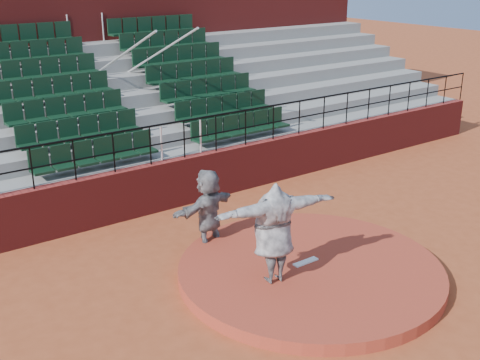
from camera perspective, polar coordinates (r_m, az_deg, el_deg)
name	(u,v)px	position (r m, az deg, el deg)	size (l,w,h in m)	color
ground	(310,276)	(12.81, 6.65, -9.02)	(90.00, 90.00, 0.00)	#9C4523
pitchers_mound	(310,271)	(12.75, 6.67, -8.53)	(5.50, 5.50, 0.25)	#A03723
pitching_rubber	(306,262)	(12.78, 6.24, -7.73)	(0.60, 0.15, 0.03)	white
boundary_wall	(186,180)	(16.22, -5.18, -0.04)	(24.00, 0.30, 1.30)	maroon
wall_railing	(184,131)	(15.80, -5.34, 4.67)	(24.04, 0.05, 1.03)	black
seating_deck	(124,124)	(19.08, -10.92, 5.25)	(24.00, 5.97, 4.63)	gray
press_box_facade	(70,42)	(22.29, -15.78, 12.50)	(24.00, 3.00, 7.10)	maroon
pitcher	(274,233)	(11.63, 3.23, -5.00)	(2.52, 0.69, 2.05)	black
fielder	(208,210)	(13.49, -3.03, -2.85)	(1.77, 0.56, 1.91)	black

